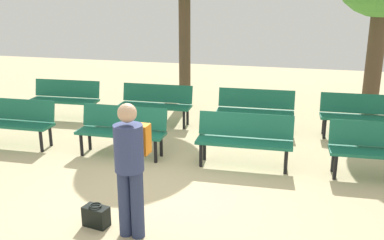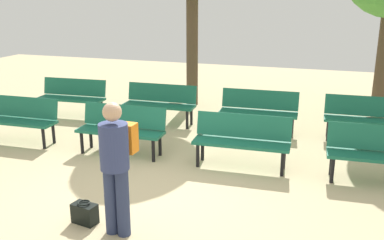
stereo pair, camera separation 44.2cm
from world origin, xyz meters
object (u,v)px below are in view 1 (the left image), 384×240
object	(u,v)px
bench_r1_c0	(65,97)
bench_r1_c3	(361,113)
handbag	(96,216)
bench_r0_c0	(14,119)
visitor_with_backpack	(131,162)
bench_r0_c1	(122,128)
bench_r1_c2	(255,108)
bench_r1_c1	(156,102)
bench_r0_c2	(245,137)
bench_r0_c3	(382,147)

from	to	relation	value
bench_r1_c0	bench_r1_c3	bearing A→B (deg)	-1.48
bench_r1_c3	handbag	xyz separation A→B (m)	(-3.54, -4.56, -0.37)
bench_r0_c0	visitor_with_backpack	xyz separation A→B (m)	(3.45, -2.44, 0.43)
bench_r0_c1	bench_r1_c2	distance (m)	2.95
bench_r1_c0	bench_r1_c1	xyz separation A→B (m)	(2.21, 0.07, 0.00)
bench_r0_c2	visitor_with_backpack	bearing A→B (deg)	-113.28
bench_r1_c1	bench_r1_c2	bearing A→B (deg)	-0.11
bench_r1_c2	bench_r1_c3	xyz separation A→B (m)	(2.11, 0.09, 0.00)
bench_r0_c3	handbag	bearing A→B (deg)	-148.31
bench_r0_c2	handbag	world-z (taller)	bench_r0_c2
bench_r0_c2	bench_r1_c1	distance (m)	2.96
bench_r0_c3	bench_r1_c0	bearing A→B (deg)	161.77
bench_r1_c2	handbag	size ratio (longest dim) A/B	4.67
bench_r0_c3	bench_r1_c3	size ratio (longest dim) A/B	1.00
bench_r0_c0	bench_r1_c1	world-z (taller)	same
bench_r0_c0	bench_r0_c2	world-z (taller)	same
bench_r0_c1	bench_r1_c2	xyz separation A→B (m)	(2.13, 2.04, 0.00)
bench_r1_c1	bench_r1_c2	xyz separation A→B (m)	(2.20, 0.07, 0.00)
bench_r0_c3	bench_r1_c3	bearing A→B (deg)	89.91
bench_r0_c0	visitor_with_backpack	bearing A→B (deg)	-37.11
bench_r0_c3	bench_r1_c0	world-z (taller)	same
bench_r1_c0	visitor_with_backpack	world-z (taller)	visitor_with_backpack
handbag	bench_r0_c1	bearing A→B (deg)	106.07
bench_r0_c0	bench_r1_c0	distance (m)	1.95
bench_r1_c1	bench_r1_c2	size ratio (longest dim) A/B	1.00
bench_r0_c2	visitor_with_backpack	xyz separation A→B (m)	(-0.97, -2.55, 0.43)
visitor_with_backpack	handbag	size ratio (longest dim) A/B	4.76
bench_r1_c2	bench_r1_c3	size ratio (longest dim) A/B	1.00
bench_r1_c3	visitor_with_backpack	size ratio (longest dim) A/B	0.98
bench_r1_c0	bench_r1_c2	distance (m)	4.41
bench_r1_c0	visitor_with_backpack	bearing A→B (deg)	-54.97
bench_r0_c3	visitor_with_backpack	world-z (taller)	visitor_with_backpack
bench_r1_c0	bench_r1_c3	distance (m)	6.52
bench_r1_c0	handbag	bearing A→B (deg)	-59.04
bench_r0_c1	bench_r0_c2	distance (m)	2.20
bench_r1_c0	bench_r1_c2	size ratio (longest dim) A/B	1.00
bench_r0_c0	handbag	xyz separation A→B (m)	(2.92, -2.38, -0.37)
bench_r0_c1	visitor_with_backpack	distance (m)	2.80
bench_r0_c1	bench_r0_c3	xyz separation A→B (m)	(4.35, 0.11, 0.00)
bench_r0_c3	bench_r1_c1	xyz separation A→B (m)	(-4.41, 1.86, 0.00)
bench_r0_c2	bench_r1_c0	bearing A→B (deg)	155.23
bench_r1_c3	handbag	bearing A→B (deg)	-130.14
bench_r0_c0	bench_r0_c3	xyz separation A→B (m)	(6.57, 0.16, 0.00)
bench_r1_c1	handbag	xyz separation A→B (m)	(0.76, -4.40, -0.37)
bench_r1_c3	bench_r0_c2	bearing A→B (deg)	-136.99
bench_r0_c2	handbag	size ratio (longest dim) A/B	4.67
bench_r1_c1	bench_r1_c2	world-z (taller)	same
visitor_with_backpack	handbag	distance (m)	0.96
bench_r0_c0	bench_r0_c1	distance (m)	2.22
bench_r0_c1	bench_r1_c3	bearing A→B (deg)	25.61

